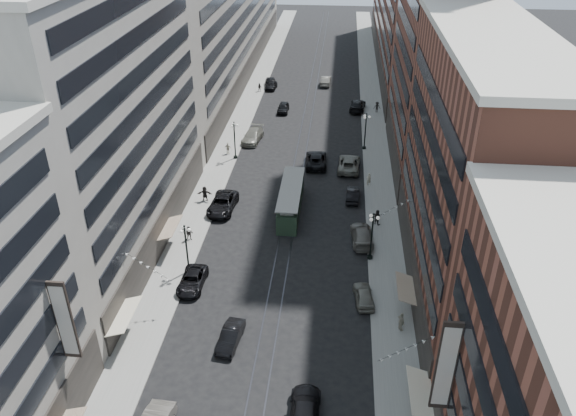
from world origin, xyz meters
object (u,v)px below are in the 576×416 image
at_px(pedestrian_9, 377,107).
at_px(car_extra_0, 272,85).
at_px(car_4, 364,295).
at_px(pedestrian_2, 189,233).
at_px(car_10, 353,194).
at_px(car_11, 349,164).
at_px(lamppost_se_mid, 365,130).
at_px(car_5, 230,337).
at_px(pedestrian_5, 205,194).
at_px(pedestrian_6, 228,148).
at_px(car_8, 253,136).
at_px(lamppost_se_far, 372,235).
at_px(pedestrian_extra_0, 260,87).
at_px(car_extra_2, 362,235).
at_px(car_7, 223,204).
at_px(car_9, 270,83).
at_px(car_extra_1, 316,159).
at_px(car_6, 305,411).
at_px(car_13, 283,108).
at_px(lamppost_sw_far, 186,247).
at_px(pedestrian_4, 401,322).
at_px(pedestrian_8, 369,179).
at_px(car_14, 326,81).
at_px(car_2, 192,281).
at_px(lamppost_sw_mid, 235,139).
at_px(car_12, 358,105).
at_px(streetcar, 291,200).

relative_size(pedestrian_9, car_extra_0, 0.44).
xyz_separation_m(car_4, pedestrian_2, (-18.93, 8.58, 0.26)).
xyz_separation_m(car_10, car_11, (-0.51, 8.46, 0.14)).
relative_size(lamppost_se_mid, car_5, 1.27).
relative_size(pedestrian_5, pedestrian_6, 1.13).
relative_size(lamppost_se_mid, car_8, 0.92).
bearing_deg(lamppost_se_far, car_10, 97.78).
xyz_separation_m(car_8, pedestrian_extra_0, (-2.10, 22.84, 0.04)).
xyz_separation_m(lamppost_se_mid, car_extra_0, (-16.96, 26.29, -2.39)).
bearing_deg(car_extra_2, lamppost_se_far, 99.21).
relative_size(car_7, car_9, 1.24).
relative_size(pedestrian_5, car_extra_1, 0.31).
height_order(car_6, pedestrian_5, pedestrian_5).
bearing_deg(car_13, pedestrian_6, -108.41).
bearing_deg(car_extra_0, lamppost_sw_far, -86.16).
bearing_deg(car_4, car_5, 23.15).
height_order(pedestrian_4, pedestrian_8, pedestrian_4).
distance_m(car_7, car_14, 50.31).
distance_m(lamppost_se_mid, car_14, 30.69).
relative_size(car_11, car_13, 1.39).
bearing_deg(car_4, pedestrian_5, -49.10).
bearing_deg(pedestrian_9, car_10, -101.98).
height_order(pedestrian_4, car_extra_1, pedestrian_4).
relative_size(car_13, pedestrian_9, 2.43).
relative_size(car_2, car_13, 1.12).
distance_m(car_10, car_13, 31.85).
xyz_separation_m(car_7, pedestrian_6, (-2.32, 15.67, 0.14)).
relative_size(pedestrian_2, car_7, 0.27).
relative_size(car_14, car_extra_1, 0.83).
distance_m(lamppost_sw_far, car_4, 18.00).
xyz_separation_m(lamppost_sw_mid, car_12, (17.60, 21.52, -2.23)).
distance_m(pedestrian_2, pedestrian_6, 22.66).
xyz_separation_m(pedestrian_4, car_extra_2, (-3.17, 14.08, -0.27)).
relative_size(pedestrian_2, car_10, 0.38).
distance_m(car_2, pedestrian_5, 16.86).
height_order(car_5, pedestrian_9, pedestrian_9).
height_order(car_7, car_12, car_12).
xyz_separation_m(car_2, car_11, (15.23, 27.42, 0.17)).
height_order(lamppost_sw_mid, car_4, lamppost_sw_mid).
distance_m(car_14, car_extra_2, 54.78).
distance_m(car_5, pedestrian_9, 58.84).
distance_m(car_10, car_extra_2, 9.41).
bearing_deg(car_7, car_13, 86.80).
relative_size(lamppost_sw_mid, car_4, 1.31).
bearing_deg(streetcar, car_11, 59.97).
height_order(lamppost_sw_mid, car_5, lamppost_sw_mid).
bearing_deg(car_5, car_6, -39.78).
bearing_deg(lamppost_sw_far, car_14, 79.39).
relative_size(car_7, car_12, 1.04).
relative_size(streetcar, car_14, 2.23).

